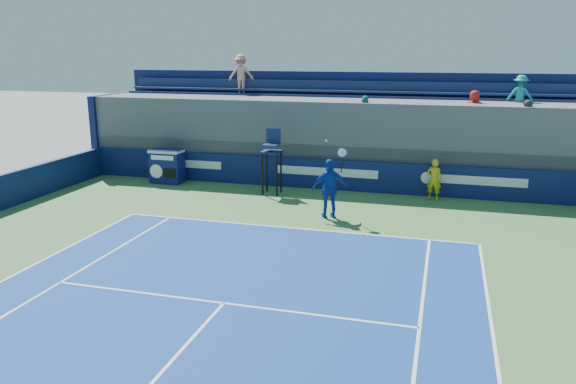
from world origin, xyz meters
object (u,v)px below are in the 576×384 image
(umpire_chair, at_px, (272,154))
(tennis_player, at_px, (330,189))
(ball_person, at_px, (434,179))
(match_clock, at_px, (167,165))

(umpire_chair, xyz_separation_m, tennis_player, (2.75, -2.53, -0.54))
(ball_person, height_order, match_clock, ball_person)
(umpire_chair, relative_size, tennis_player, 0.96)
(ball_person, bearing_deg, match_clock, 10.87)
(ball_person, relative_size, umpire_chair, 0.61)
(match_clock, height_order, umpire_chair, umpire_chair)
(match_clock, relative_size, umpire_chair, 0.56)
(ball_person, bearing_deg, tennis_player, 55.45)
(tennis_player, bearing_deg, ball_person, 45.47)
(match_clock, relative_size, tennis_player, 0.54)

